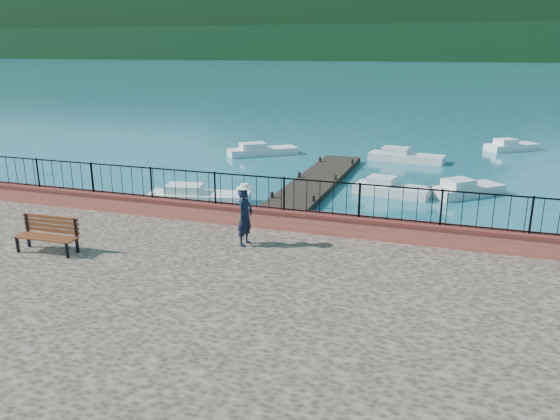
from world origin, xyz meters
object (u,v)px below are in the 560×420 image
Objects in this scene: boat_2 at (467,186)px; boat_3 at (263,148)px; boat_4 at (407,154)px; boat_5 at (512,144)px; person at (245,217)px; boat_1 at (392,186)px; park_bench at (48,242)px; boat_0 at (199,194)px.

boat_2 and boat_3 have the same top height.
boat_4 is 8.34m from boat_5.
person reaches higher than boat_1.
boat_3 is at bearing 92.22° from park_bench.
person is at bearing 22.53° from park_bench.
boat_3 is 16.07m from boat_5.
boat_2 is at bearing -17.58° from person.
park_bench is at bearing -123.10° from boat_3.
boat_5 is at bearing 40.13° from boat_0.
park_bench is at bearing -170.24° from boat_2.
boat_1 is 0.97× the size of boat_2.
boat_3 is at bearing 166.48° from boat_5.
person is at bearing -146.28° from boat_5.
boat_2 is at bearing -64.61° from boat_3.
boat_3 is 0.99× the size of boat_4.
boat_4 and boat_5 have the same top height.
park_bench is 17.72m from boat_2.
boat_4 is (8.62, 0.81, 0.00)m from boat_3.
park_bench is 22.40m from boat_4.
boat_1 is 14.88m from boat_5.
boat_0 is (-0.38, 9.36, -1.08)m from park_bench.
boat_5 is (6.05, 5.74, 0.00)m from boat_4.
boat_1 is at bearing 59.23° from park_bench.
person is 0.48× the size of boat_1.
boat_1 is at bearing 153.53° from boat_2.
boat_3 is (-11.99, 6.12, 0.00)m from boat_2.
park_bench is 0.40× the size of boat_3.
boat_4 is at bearing 100.70° from boat_1.
boat_3 is (-6.27, 18.27, -1.59)m from person.
boat_3 is 8.66m from boat_4.
boat_0 is at bearing 90.09° from park_bench.
boat_1 is (2.55, 11.14, -1.59)m from person.
boat_0 is 1.01× the size of boat_3.
boat_0 is 1.27× the size of boat_5.
boat_4 is (-0.20, 7.95, 0.00)m from boat_1.
boat_2 is at bearing 12.16° from boat_0.
person reaches higher than park_bench.
boat_0 is at bearing -164.95° from boat_5.
boat_1 is 0.98× the size of boat_5.
boat_4 is 1.26× the size of boat_5.
boat_0 is 1.29× the size of boat_1.
park_bench reaches higher than boat_5.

